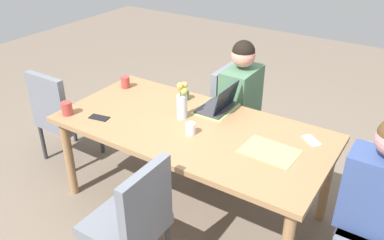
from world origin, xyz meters
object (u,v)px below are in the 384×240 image
object	(u,v)px
chair_near_left_near	(235,111)
phone_silver	(312,141)
chair_far_right_near	(133,219)
coffee_mug_near_right	(67,108)
chair_head_left_left_mid	(384,217)
coffee_mug_near_left	(125,82)
person_near_left_near	(240,113)
coffee_mug_centre_right	(191,128)
flower_vase	(182,100)
dining_table	(192,135)
person_head_left_left_mid	(372,217)
chair_head_right_left_far	(61,113)
phone_black	(99,118)
coffee_mug_centre_left	(185,95)
laptop_near_left_near	(219,105)

from	to	relation	value
chair_near_left_near	phone_silver	world-z (taller)	chair_near_left_near
chair_far_right_near	coffee_mug_near_right	world-z (taller)	chair_far_right_near
chair_head_left_left_mid	coffee_mug_near_left	size ratio (longest dim) A/B	8.97
person_near_left_near	phone_silver	world-z (taller)	person_near_left_near
phone_silver	coffee_mug_centre_right	bearing A→B (deg)	-115.03
flower_vase	coffee_mug_centre_right	distance (m)	0.27
coffee_mug_centre_right	person_near_left_near	bearing A→B (deg)	-88.53
chair_near_left_near	flower_vase	xyz separation A→B (m)	(0.09, 0.72, 0.39)
dining_table	person_head_left_left_mid	xyz separation A→B (m)	(-1.30, 0.02, -0.14)
flower_vase	phone_silver	distance (m)	0.97
coffee_mug_centre_right	phone_silver	world-z (taller)	coffee_mug_centre_right
chair_head_left_left_mid	chair_far_right_near	size ratio (longest dim) A/B	1.00
chair_head_right_left_far	coffee_mug_centre_right	distance (m)	1.43
chair_head_right_left_far	phone_black	world-z (taller)	chair_head_right_left_far
person_head_left_left_mid	chair_far_right_near	distance (m)	1.44
chair_head_left_left_mid	coffee_mug_centre_left	bearing A→B (deg)	-9.64
chair_head_left_left_mid	phone_silver	xyz separation A→B (m)	(0.56, -0.21, 0.25)
person_head_left_left_mid	coffee_mug_near_left	xyz separation A→B (m)	(2.16, -0.27, 0.27)
coffee_mug_centre_left	phone_silver	distance (m)	1.10
coffee_mug_near_right	flower_vase	bearing A→B (deg)	-150.40
dining_table	flower_vase	bearing A→B (deg)	-27.37
chair_near_left_near	coffee_mug_centre_left	xyz separation A→B (m)	(0.25, 0.45, 0.29)
dining_table	chair_head_left_left_mid	xyz separation A→B (m)	(-1.36, -0.06, -0.17)
dining_table	coffee_mug_centre_left	world-z (taller)	coffee_mug_centre_left
chair_near_left_near	chair_head_right_left_far	size ratio (longest dim) A/B	1.00
chair_head_left_left_mid	coffee_mug_centre_right	size ratio (longest dim) A/B	10.66
coffee_mug_near_right	laptop_near_left_near	bearing A→B (deg)	-143.28
flower_vase	phone_black	xyz separation A→B (m)	(0.52, 0.35, -0.14)
laptop_near_left_near	coffee_mug_near_right	world-z (taller)	laptop_near_left_near
chair_head_right_left_far	chair_far_right_near	distance (m)	1.60
chair_near_left_near	flower_vase	size ratio (longest dim) A/B	3.05
chair_head_left_left_mid	coffee_mug_centre_left	size ratio (longest dim) A/B	10.42
laptop_near_left_near	coffee_mug_near_right	size ratio (longest dim) A/B	3.07
chair_far_right_near	coffee_mug_centre_right	world-z (taller)	chair_far_right_near
flower_vase	chair_head_left_left_mid	bearing A→B (deg)	179.63
person_near_left_near	coffee_mug_centre_left	bearing A→B (deg)	50.85
coffee_mug_near_left	phone_silver	world-z (taller)	coffee_mug_near_left
coffee_mug_near_right	coffee_mug_centre_right	world-z (taller)	coffee_mug_near_right
person_head_left_left_mid	coffee_mug_near_right	xyz separation A→B (m)	(2.20, 0.35, 0.27)
phone_black	chair_near_left_near	bearing A→B (deg)	-131.04
chair_near_left_near	person_head_left_left_mid	bearing A→B (deg)	149.05
coffee_mug_centre_right	phone_black	world-z (taller)	coffee_mug_centre_right
chair_head_right_left_far	phone_silver	distance (m)	2.20
chair_head_left_left_mid	chair_near_left_near	bearing A→B (deg)	-27.52
person_head_left_left_mid	phone_black	distance (m)	1.99
dining_table	person_head_left_left_mid	distance (m)	1.31
dining_table	chair_near_left_near	xyz separation A→B (m)	(0.05, -0.79, -0.17)
laptop_near_left_near	phone_silver	size ratio (longest dim) A/B	2.13
dining_table	laptop_near_left_near	bearing A→B (deg)	-96.67
flower_vase	laptop_near_left_near	xyz separation A→B (m)	(-0.17, -0.26, -0.10)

